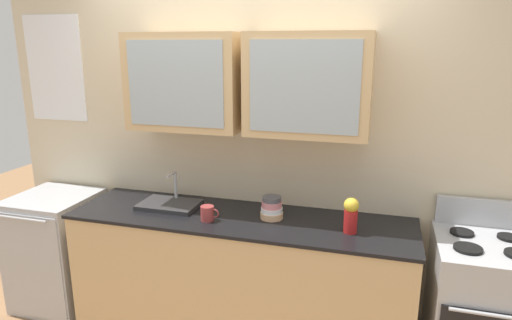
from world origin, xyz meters
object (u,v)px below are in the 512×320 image
Objects in this scene: sink_faucet at (170,204)px; vase at (351,214)px; bowl_stack at (272,208)px; stove_range at (479,311)px; dishwasher at (58,250)px; cup_near_sink at (208,213)px.

sink_faucet is 1.84× the size of vase.
bowl_stack is 0.53m from vase.
vase is at bearing -176.13° from stove_range.
vase is 2.32m from dishwasher.
sink_faucet is (-2.06, 0.05, 0.46)m from stove_range.
bowl_stack is at bearing 178.32° from stove_range.
sink_faucet reaches higher than vase.
sink_faucet reaches higher than bowl_stack.
cup_near_sink reaches higher than dishwasher.
cup_near_sink is (-1.70, -0.12, 0.49)m from stove_range.
sink_faucet reaches higher than dishwasher.
vase is at bearing -4.42° from sink_faucet.
vase is at bearing -9.96° from bowl_stack.
stove_range is 0.97m from vase.
cup_near_sink is at bearing -4.96° from dishwasher.
stove_range reaches higher than cup_near_sink.
stove_range is 1.77m from cup_near_sink.
cup_near_sink is at bearing -24.64° from sink_faucet.
cup_near_sink is at bearing -175.82° from vase.
vase is 1.79× the size of cup_near_sink.
bowl_stack is 0.68× the size of vase.
bowl_stack is 1.80m from dishwasher.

